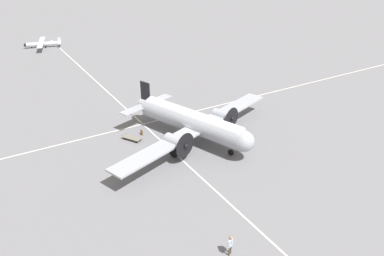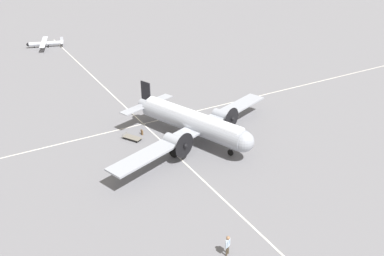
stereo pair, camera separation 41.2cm
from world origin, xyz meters
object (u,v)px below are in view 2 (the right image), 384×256
Objects in this scene: airliner_main at (195,122)px; suitcase_near_door at (142,132)px; light_aircraft_distant at (45,43)px; crew_foreground at (228,244)px; baggage_cart at (132,137)px.

suitcase_near_door is (4.63, 4.75, -2.11)m from airliner_main.
airliner_main is 2.35× the size of light_aircraft_distant.
crew_foreground is 21.49m from suitcase_near_door.
suitcase_near_door is 49.48m from light_aircraft_distant.
crew_foreground reaches higher than suitcase_near_door.
airliner_main is 54.49m from light_aircraft_distant.
baggage_cart is (4.03, 6.28, -2.15)m from airliner_main.
airliner_main is 18.19m from crew_foreground.
baggage_cart is 50.04m from light_aircraft_distant.
crew_foreground reaches higher than baggage_cart.
light_aircraft_distant is (50.04, 0.28, 0.56)m from baggage_cart.
light_aircraft_distant reaches higher than suitcase_near_door.
baggage_cart is (20.75, -0.75, -0.83)m from crew_foreground.
crew_foreground is 20.78m from baggage_cart.
crew_foreground is at bearing 104.54° from light_aircraft_distant.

